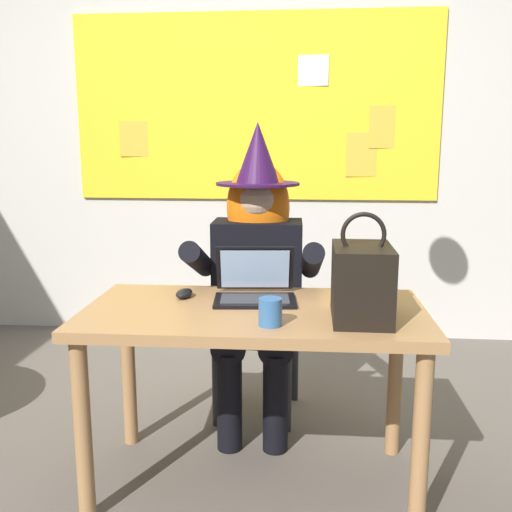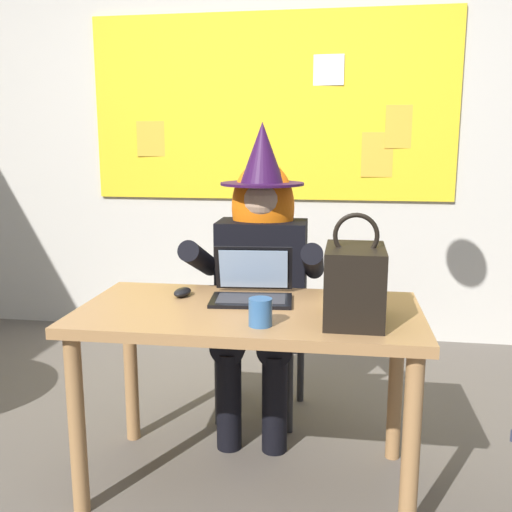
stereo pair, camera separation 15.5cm
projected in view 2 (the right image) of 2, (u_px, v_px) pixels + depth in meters
ground_plane at (208, 476)px, 2.33m from camera, size 24.00×24.00×0.00m
wall_back_bulletin at (271, 135)px, 3.86m from camera, size 5.71×2.05×2.72m
desk_main at (249, 334)px, 2.18m from camera, size 1.28×0.68×0.72m
chair_at_desk at (265, 312)px, 2.87m from camera, size 0.45×0.45×0.89m
person_costumed at (261, 261)px, 2.70m from camera, size 0.60×0.67×1.42m
laptop at (252, 288)px, 2.28m from camera, size 0.34×0.30×0.20m
computer_mouse at (182, 292)px, 2.32m from camera, size 0.07×0.11×0.03m
handbag at (354, 283)px, 1.98m from camera, size 0.20×0.30×0.38m
coffee_mug at (260, 312)px, 1.94m from camera, size 0.08×0.08×0.09m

